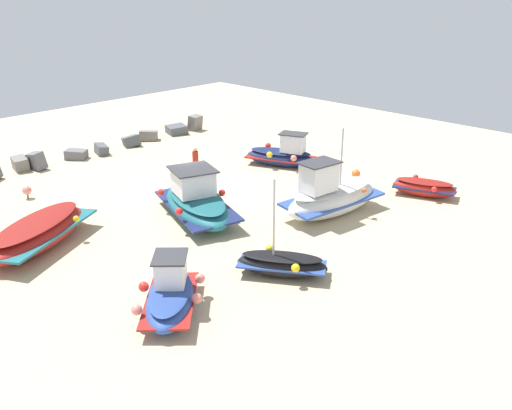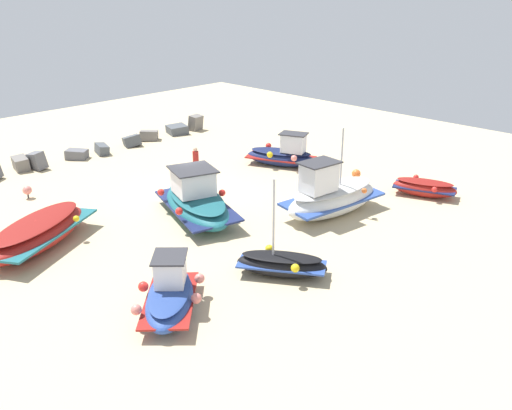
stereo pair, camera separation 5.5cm
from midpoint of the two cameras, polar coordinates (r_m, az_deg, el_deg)
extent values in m
plane|color=#C6B289|center=(28.03, -6.77, 0.97)|extent=(46.24, 46.24, 0.00)
ellipsoid|color=navy|center=(32.31, 2.43, 4.79)|extent=(2.93, 4.29, 0.94)
cube|color=maroon|center=(32.30, 2.43, 4.87)|extent=(2.88, 4.15, 0.14)
ellipsoid|color=#151E45|center=(32.21, 2.44, 5.42)|extent=(2.55, 3.77, 0.20)
cube|color=silver|center=(31.83, 3.72, 6.27)|extent=(1.34, 1.53, 1.02)
cube|color=#333338|center=(31.68, 3.75, 7.21)|extent=(1.55, 1.78, 0.06)
sphere|color=red|center=(33.31, 1.19, 6.02)|extent=(0.34, 0.34, 0.34)
sphere|color=yellow|center=(31.54, 1.33, 5.11)|extent=(0.34, 0.34, 0.34)
sphere|color=orange|center=(32.89, 3.51, 5.67)|extent=(0.34, 0.34, 0.34)
sphere|color=#EA7F75|center=(31.12, 3.78, 4.75)|extent=(0.34, 0.34, 0.34)
ellipsoid|color=maroon|center=(24.00, -21.26, -2.73)|extent=(5.77, 4.47, 1.24)
cube|color=#1E6670|center=(23.98, -21.28, -2.61)|extent=(5.60, 4.39, 0.21)
ellipsoid|color=maroon|center=(23.82, -21.42, -1.70)|extent=(5.06, 3.89, 0.28)
sphere|color=yellow|center=(23.87, -17.81, -1.35)|extent=(0.26, 0.26, 0.26)
ellipsoid|color=black|center=(20.36, 2.56, -6.11)|extent=(2.77, 3.39, 0.84)
cube|color=#2D4C9E|center=(20.34, 2.57, -6.01)|extent=(2.72, 3.29, 0.10)
ellipsoid|color=black|center=(20.21, 2.58, -5.27)|extent=(2.43, 2.98, 0.16)
cylinder|color=#B7B7BC|center=(19.61, 1.75, -1.30)|extent=(0.08, 0.08, 2.87)
sphere|color=yellow|center=(20.93, 1.30, -4.44)|extent=(0.30, 0.30, 0.30)
sphere|color=yellow|center=(19.54, 3.95, -6.39)|extent=(0.30, 0.30, 0.30)
ellipsoid|color=maroon|center=(28.85, 16.61, 1.63)|extent=(2.13, 3.27, 0.81)
cube|color=navy|center=(28.83, 16.62, 1.71)|extent=(2.12, 3.17, 0.07)
ellipsoid|color=maroon|center=(28.74, 16.68, 2.26)|extent=(1.87, 2.88, 0.14)
sphere|color=red|center=(28.09, 17.55, 1.51)|extent=(0.27, 0.27, 0.27)
sphere|color=red|center=(29.43, 15.82, 2.74)|extent=(0.27, 0.27, 0.27)
ellipsoid|color=#1E6670|center=(25.26, -6.09, -0.14)|extent=(3.97, 5.90, 1.17)
cube|color=navy|center=(25.25, -6.09, -0.03)|extent=(3.93, 5.70, 0.22)
ellipsoid|color=#1A565F|center=(25.10, -6.12, 0.78)|extent=(3.45, 5.17, 0.28)
cube|color=white|center=(25.17, -6.44, 2.36)|extent=(2.05, 2.07, 1.10)
cube|color=#333338|center=(24.99, -6.50, 3.61)|extent=(2.38, 2.40, 0.06)
sphere|color=red|center=(23.61, -7.86, -0.64)|extent=(0.32, 0.32, 0.32)
sphere|color=red|center=(25.52, -3.52, 1.24)|extent=(0.32, 0.32, 0.32)
sphere|color=red|center=(25.88, -9.68, 1.28)|extent=(0.32, 0.32, 0.32)
ellipsoid|color=white|center=(25.64, 7.71, 0.49)|extent=(5.38, 2.58, 1.46)
cube|color=#2D4C9E|center=(25.62, 7.71, 0.63)|extent=(5.18, 2.54, 0.23)
ellipsoid|color=beige|center=(25.44, 7.77, 1.67)|extent=(4.73, 2.21, 0.32)
cube|color=white|center=(24.55, 6.31, 2.82)|extent=(1.59, 1.21, 1.27)
cube|color=#333338|center=(24.34, 6.38, 4.29)|extent=(1.84, 1.41, 0.06)
cylinder|color=#B7B7BC|center=(25.29, 8.61, 4.87)|extent=(0.08, 0.08, 2.60)
sphere|color=orange|center=(25.44, 10.84, 1.44)|extent=(0.25, 0.25, 0.25)
sphere|color=red|center=(25.57, 4.69, 1.52)|extent=(0.25, 0.25, 0.25)
ellipsoid|color=#2D4C9E|center=(18.48, -8.75, -9.55)|extent=(3.59, 3.59, 0.84)
cube|color=maroon|center=(18.46, -8.75, -9.44)|extent=(3.52, 3.52, 0.10)
ellipsoid|color=navy|center=(18.31, -8.81, -8.65)|extent=(3.15, 3.15, 0.16)
cube|color=white|center=(18.42, -8.72, -6.57)|extent=(1.42, 1.42, 0.91)
cube|color=#333338|center=(18.20, -8.81, -5.22)|extent=(1.65, 1.65, 0.06)
sphere|color=#EA7F75|center=(17.71, -12.07, -10.34)|extent=(0.34, 0.34, 0.34)
sphere|color=#EA7F75|center=(17.97, -6.10, -9.40)|extent=(0.34, 0.34, 0.34)
sphere|color=red|center=(18.72, -11.39, -8.12)|extent=(0.34, 0.34, 0.34)
sphere|color=#EA7F75|center=(19.04, -5.77, -7.41)|extent=(0.34, 0.34, 0.34)
cylinder|color=brown|center=(30.36, -6.26, 3.52)|extent=(0.14, 0.14, 0.87)
cylinder|color=brown|center=(30.47, -6.06, 3.60)|extent=(0.14, 0.14, 0.87)
cylinder|color=maroon|center=(30.19, -6.22, 4.88)|extent=(0.32, 0.32, 0.60)
sphere|color=tan|center=(30.07, -6.25, 5.62)|extent=(0.22, 0.22, 0.22)
cube|color=slate|center=(34.13, -22.82, 3.86)|extent=(1.01, 1.33, 0.83)
cube|color=slate|center=(33.87, -21.36, 4.17)|extent=(0.91, 1.05, 1.16)
cube|color=slate|center=(35.17, -17.78, 4.90)|extent=(1.41, 1.45, 0.60)
cube|color=#4C5156|center=(35.78, -15.43, 5.46)|extent=(1.02, 1.45, 0.64)
cube|color=#4C5156|center=(36.99, -12.56, 6.34)|extent=(1.30, 1.20, 0.94)
cube|color=slate|center=(38.18, -10.87, 6.93)|extent=(1.41, 1.35, 0.73)
cube|color=#4C5156|center=(39.52, -8.09, 7.57)|extent=(1.62, 1.66, 0.64)
cube|color=slate|center=(40.24, -6.22, 8.27)|extent=(1.07, 0.92, 1.13)
cylinder|color=#3F3F42|center=(29.61, -22.15, 0.80)|extent=(0.08, 0.08, 0.20)
sphere|color=#EA7F75|center=(29.51, -22.24, 1.38)|extent=(0.44, 0.44, 0.44)
cylinder|color=#3F3F42|center=(30.41, 9.99, 2.62)|extent=(0.08, 0.08, 0.13)
sphere|color=orange|center=(30.31, 10.03, 3.15)|extent=(0.47, 0.47, 0.47)
camera|label=1|loc=(0.03, -90.06, -0.03)|focal=39.50mm
camera|label=2|loc=(0.03, 89.94, 0.03)|focal=39.50mm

